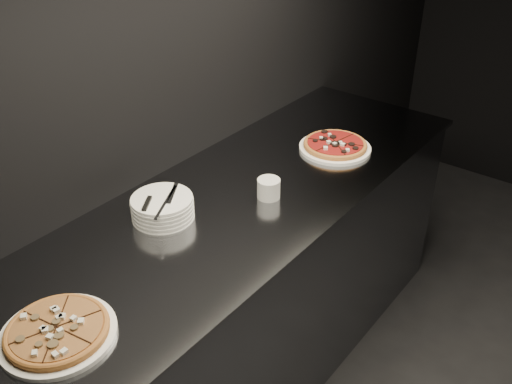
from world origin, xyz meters
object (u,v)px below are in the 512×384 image
Objects in this scene: pizza_tomato at (335,146)px; cutlery at (160,200)px; counter at (234,297)px; plate_stack at (163,208)px; ramekin at (269,188)px; pizza_mushroom at (58,331)px.

cutlery reaches higher than pizza_tomato.
plate_stack is (-0.13, -0.22, 0.50)m from counter.
counter is 10.87× the size of cutlery.
cutlery is at bearing -117.45° from counter.
pizza_tomato is 0.87m from cutlery.
pizza_tomato is 0.49m from ramekin.
cutlery is 2.60× the size of ramekin.
counter is 6.90× the size of pizza_tomato.
cutlery reaches higher than pizza_mushroom.
plate_stack is at bearing 84.52° from cutlery.
pizza_tomato is at bearing 82.69° from counter.
pizza_tomato is 1.63× the size of plate_stack.
cutlery is (-0.18, 0.56, 0.06)m from pizza_mushroom.
ramekin is at bearing -89.37° from pizza_tomato.
plate_stack is 0.05m from cutlery.
cutlery is at bearing -103.34° from pizza_tomato.
cutlery is at bearing 108.05° from pizza_mushroom.
plate_stack is at bearing 108.34° from pizza_mushroom.
counter is at bearing 94.38° from pizza_mushroom.
pizza_tomato is at bearing 90.63° from ramekin.
pizza_mushroom reaches higher than counter.
pizza_mushroom is at bearing -105.05° from cutlery.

